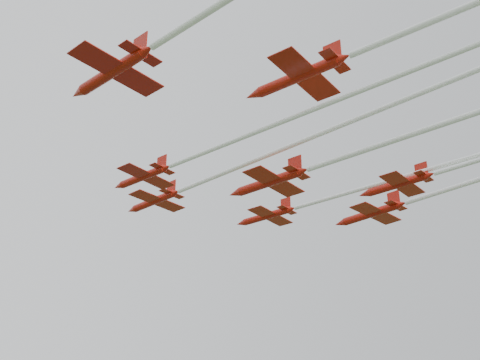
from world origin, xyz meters
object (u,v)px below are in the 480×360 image
jet_row4_left (442,17)px  jet_lead (225,172)px  jet_row2_right (331,197)px  jet_row2_left (253,133)px  jet_row3_right (420,198)px  jet_row3_mid (383,144)px

jet_row4_left → jet_lead: bearing=69.7°
jet_row2_right → jet_lead: bearing=140.6°
jet_row2_right → jet_row2_left: bearing=-172.2°
jet_row2_right → jet_row3_right: jet_row3_right is taller
jet_row3_right → jet_row4_left: size_ratio=0.75×
jet_row2_left → jet_row2_right: (19.31, 11.85, 0.99)m
jet_row2_left → jet_row4_left: size_ratio=1.02×
jet_row2_right → jet_row3_mid: 18.35m
jet_lead → jet_row4_left: (2.99, -37.21, -0.00)m
jet_row2_right → jet_row3_mid: (-5.66, -17.39, -1.47)m
jet_row2_right → jet_row3_mid: jet_row2_right is taller
jet_row2_left → jet_row3_right: (31.50, 7.11, 1.60)m
jet_lead → jet_row3_mid: jet_lead is taller
jet_row3_right → jet_row4_left: bearing=-147.1°
jet_row3_mid → jet_row4_left: 17.23m
jet_row2_left → jet_row2_right: 22.67m
jet_row3_right → jet_row2_left: bearing=175.7°
jet_row2_right → jet_row3_right: size_ratio=1.06×
jet_row3_right → jet_lead: bearing=144.7°
jet_row3_right → jet_row4_left: (-23.83, -28.37, 1.71)m
jet_row3_right → jet_row4_left: jet_row4_left is taller
jet_row2_right → jet_row3_right: bearing=-45.0°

